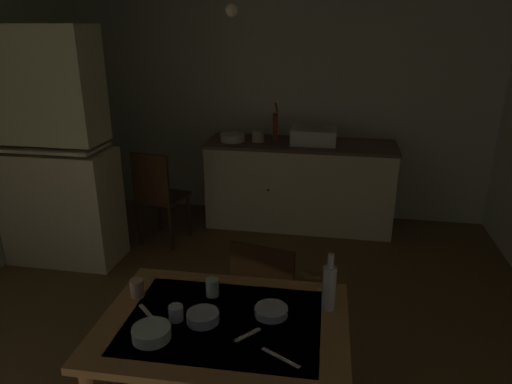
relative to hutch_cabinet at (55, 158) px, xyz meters
name	(u,v)px	position (x,y,z in m)	size (l,w,h in m)	color
ground_plane	(241,310)	(1.70, -0.53, -0.94)	(5.38, 5.38, 0.00)	brown
wall_back	(280,101)	(1.70, 1.51, 0.29)	(4.48, 0.10, 2.46)	beige
hutch_cabinet	(55,158)	(0.00, 0.00, 0.00)	(0.94, 0.46, 2.00)	beige
counter_cabinet	(299,184)	(1.97, 1.14, -0.50)	(1.89, 0.64, 0.88)	beige
sink_basin	(314,136)	(2.09, 1.14, 0.02)	(0.44, 0.34, 0.15)	white
hand_pump	(275,124)	(1.70, 1.19, 0.11)	(0.05, 0.27, 0.39)	maroon
mixing_bowl_counter	(232,138)	(1.28, 1.09, -0.02)	(0.25, 0.25, 0.07)	white
stoneware_crock	(258,136)	(1.53, 1.11, 0.00)	(0.12, 0.12, 0.12)	beige
dining_table	(224,338)	(1.87, -1.67, -0.30)	(1.14, 0.83, 0.73)	#9E7444
chair_far_side	(269,297)	(1.98, -1.04, -0.48)	(0.47, 0.47, 0.85)	#3B2415
chair_by_counter	(159,195)	(0.71, 0.45, -0.45)	(0.47, 0.47, 0.91)	#382618
serving_bowl_wide	(271,311)	(2.08, -1.59, -0.19)	(0.15, 0.15, 0.04)	#9EB2C6
soup_bowl_small	(151,333)	(1.60, -1.85, -0.18)	(0.17, 0.17, 0.05)	#ADD1C1
sauce_dish	(203,317)	(1.78, -1.70, -0.18)	(0.15, 0.15, 0.05)	#9EB2C6
teacup_mint	(212,287)	(1.77, -1.48, -0.16)	(0.06, 0.06, 0.09)	#ADD1C1
mug_tall	(176,313)	(1.66, -1.70, -0.17)	(0.07, 0.07, 0.07)	#9EB2C6
mug_dark	(137,288)	(1.40, -1.55, -0.16)	(0.07, 0.07, 0.09)	tan
glass_bottle	(329,287)	(2.33, -1.49, -0.09)	(0.06, 0.06, 0.29)	#B7BCC1
table_knife	(280,358)	(2.16, -1.88, -0.21)	(0.18, 0.02, 0.01)	silver
teaspoon_near_bowl	(248,335)	(2.00, -1.76, -0.21)	(0.13, 0.02, 0.01)	beige
teaspoon_by_cup	(147,312)	(1.50, -1.68, -0.21)	(0.15, 0.02, 0.01)	beige
pendant_bulb	(232,10)	(1.65, -0.45, 1.14)	(0.08, 0.08, 0.08)	#F9EFCC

